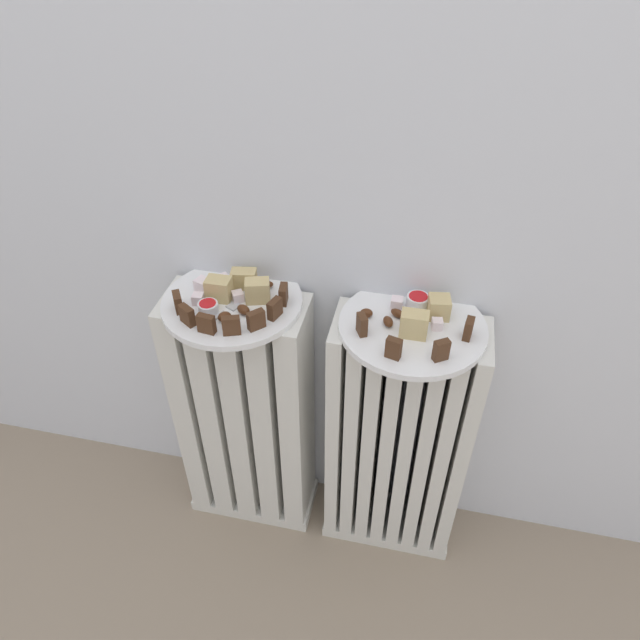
% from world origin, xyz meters
% --- Properties ---
extents(ground_plane, '(6.00, 6.00, 0.00)m').
position_xyz_m(ground_plane, '(0.00, 0.00, 0.00)').
color(ground_plane, gray).
extents(radiator_left, '(0.30, 0.14, 0.63)m').
position_xyz_m(radiator_left, '(-0.17, 0.28, 0.31)').
color(radiator_left, silver).
rests_on(radiator_left, ground_plane).
extents(radiator_right, '(0.30, 0.14, 0.63)m').
position_xyz_m(radiator_right, '(0.17, 0.28, 0.31)').
color(radiator_right, silver).
rests_on(radiator_right, ground_plane).
extents(plate_left, '(0.26, 0.26, 0.01)m').
position_xyz_m(plate_left, '(-0.17, 0.28, 0.64)').
color(plate_left, white).
rests_on(plate_left, radiator_left).
extents(plate_right, '(0.26, 0.26, 0.01)m').
position_xyz_m(plate_right, '(0.17, 0.28, 0.64)').
color(plate_right, white).
rests_on(plate_right, radiator_right).
extents(dark_cake_slice_left_0, '(0.03, 0.03, 0.04)m').
position_xyz_m(dark_cake_slice_left_0, '(-0.25, 0.23, 0.66)').
color(dark_cake_slice_left_0, '#472B19').
rests_on(dark_cake_slice_left_0, plate_left).
extents(dark_cake_slice_left_1, '(0.03, 0.03, 0.04)m').
position_xyz_m(dark_cake_slice_left_1, '(-0.22, 0.20, 0.66)').
color(dark_cake_slice_left_1, '#472B19').
rests_on(dark_cake_slice_left_1, plate_left).
extents(dark_cake_slice_left_2, '(0.03, 0.02, 0.04)m').
position_xyz_m(dark_cake_slice_left_2, '(-0.18, 0.18, 0.66)').
color(dark_cake_slice_left_2, '#472B19').
rests_on(dark_cake_slice_left_2, plate_left).
extents(dark_cake_slice_left_3, '(0.03, 0.02, 0.04)m').
position_xyz_m(dark_cake_slice_left_3, '(-0.14, 0.19, 0.66)').
color(dark_cake_slice_left_3, '#472B19').
rests_on(dark_cake_slice_left_3, plate_left).
extents(dark_cake_slice_left_4, '(0.03, 0.03, 0.04)m').
position_xyz_m(dark_cake_slice_left_4, '(-0.10, 0.21, 0.66)').
color(dark_cake_slice_left_4, '#472B19').
rests_on(dark_cake_slice_left_4, plate_left).
extents(dark_cake_slice_left_5, '(0.02, 0.03, 0.04)m').
position_xyz_m(dark_cake_slice_left_5, '(-0.08, 0.25, 0.66)').
color(dark_cake_slice_left_5, '#472B19').
rests_on(dark_cake_slice_left_5, plate_left).
extents(dark_cake_slice_left_6, '(0.02, 0.03, 0.04)m').
position_xyz_m(dark_cake_slice_left_6, '(-0.07, 0.29, 0.66)').
color(dark_cake_slice_left_6, '#472B19').
rests_on(dark_cake_slice_left_6, plate_left).
extents(marble_cake_slice_left_0, '(0.05, 0.04, 0.04)m').
position_xyz_m(marble_cake_slice_left_0, '(-0.16, 0.32, 0.66)').
color(marble_cake_slice_left_0, tan).
rests_on(marble_cake_slice_left_0, plate_left).
extents(marble_cake_slice_left_1, '(0.05, 0.03, 0.04)m').
position_xyz_m(marble_cake_slice_left_1, '(-0.19, 0.28, 0.66)').
color(marble_cake_slice_left_1, tan).
rests_on(marble_cake_slice_left_1, plate_left).
extents(marble_cake_slice_left_2, '(0.05, 0.04, 0.04)m').
position_xyz_m(marble_cake_slice_left_2, '(-0.12, 0.29, 0.66)').
color(marble_cake_slice_left_2, tan).
rests_on(marble_cake_slice_left_2, plate_left).
extents(turkish_delight_left_0, '(0.03, 0.03, 0.02)m').
position_xyz_m(turkish_delight_left_0, '(-0.20, 0.32, 0.65)').
color(turkish_delight_left_0, white).
rests_on(turkish_delight_left_0, plate_left).
extents(turkish_delight_left_1, '(0.03, 0.03, 0.03)m').
position_xyz_m(turkish_delight_left_1, '(-0.23, 0.30, 0.65)').
color(turkish_delight_left_1, white).
rests_on(turkish_delight_left_1, plate_left).
extents(turkish_delight_left_2, '(0.03, 0.03, 0.02)m').
position_xyz_m(turkish_delight_left_2, '(-0.16, 0.28, 0.65)').
color(turkish_delight_left_2, white).
rests_on(turkish_delight_left_2, plate_left).
extents(turkish_delight_left_3, '(0.02, 0.02, 0.02)m').
position_xyz_m(turkish_delight_left_3, '(-0.22, 0.26, 0.65)').
color(turkish_delight_left_3, white).
rests_on(turkish_delight_left_3, plate_left).
extents(medjool_date_left_0, '(0.03, 0.03, 0.02)m').
position_xyz_m(medjool_date_left_0, '(-0.16, 0.22, 0.65)').
color(medjool_date_left_0, '#4C2814').
rests_on(medjool_date_left_0, plate_left).
extents(medjool_date_left_1, '(0.03, 0.02, 0.01)m').
position_xyz_m(medjool_date_left_1, '(-0.12, 0.33, 0.65)').
color(medjool_date_left_1, '#4C2814').
rests_on(medjool_date_left_1, plate_left).
extents(medjool_date_left_2, '(0.03, 0.03, 0.02)m').
position_xyz_m(medjool_date_left_2, '(-0.13, 0.25, 0.65)').
color(medjool_date_left_2, '#4C2814').
rests_on(medjool_date_left_2, plate_left).
extents(jam_bowl_left, '(0.04, 0.04, 0.02)m').
position_xyz_m(jam_bowl_left, '(-0.20, 0.24, 0.65)').
color(jam_bowl_left, white).
rests_on(jam_bowl_left, plate_left).
extents(dark_cake_slice_right_0, '(0.02, 0.03, 0.04)m').
position_xyz_m(dark_cake_slice_right_0, '(0.08, 0.24, 0.66)').
color(dark_cake_slice_right_0, '#472B19').
rests_on(dark_cake_slice_right_0, plate_right).
extents(dark_cake_slice_right_1, '(0.03, 0.02, 0.04)m').
position_xyz_m(dark_cake_slice_right_1, '(0.14, 0.19, 0.66)').
color(dark_cake_slice_right_1, '#472B19').
rests_on(dark_cake_slice_right_1, plate_right).
extents(dark_cake_slice_right_2, '(0.03, 0.02, 0.04)m').
position_xyz_m(dark_cake_slice_right_2, '(0.22, 0.20, 0.66)').
color(dark_cake_slice_right_2, '#472B19').
rests_on(dark_cake_slice_right_2, plate_right).
extents(dark_cake_slice_right_3, '(0.02, 0.03, 0.04)m').
position_xyz_m(dark_cake_slice_right_3, '(0.26, 0.26, 0.66)').
color(dark_cake_slice_right_3, '#472B19').
rests_on(dark_cake_slice_right_3, plate_right).
extents(marble_cake_slice_right_0, '(0.05, 0.03, 0.05)m').
position_xyz_m(marble_cake_slice_right_0, '(0.17, 0.25, 0.67)').
color(marble_cake_slice_right_0, tan).
rests_on(marble_cake_slice_right_0, plate_right).
extents(marble_cake_slice_right_1, '(0.04, 0.04, 0.04)m').
position_xyz_m(marble_cake_slice_right_1, '(0.21, 0.31, 0.66)').
color(marble_cake_slice_right_1, tan).
rests_on(marble_cake_slice_right_1, plate_right).
extents(turkish_delight_right_0, '(0.02, 0.02, 0.02)m').
position_xyz_m(turkish_delight_right_0, '(0.13, 0.32, 0.65)').
color(turkish_delight_right_0, white).
rests_on(turkish_delight_right_0, plate_right).
extents(turkish_delight_right_1, '(0.02, 0.02, 0.02)m').
position_xyz_m(turkish_delight_right_1, '(0.21, 0.28, 0.65)').
color(turkish_delight_right_1, white).
rests_on(turkish_delight_right_1, plate_right).
extents(medjool_date_right_0, '(0.02, 0.02, 0.02)m').
position_xyz_m(medjool_date_right_0, '(0.08, 0.28, 0.65)').
color(medjool_date_right_0, '#4C2814').
rests_on(medjool_date_right_0, plate_right).
extents(medjool_date_right_1, '(0.03, 0.03, 0.02)m').
position_xyz_m(medjool_date_right_1, '(0.14, 0.29, 0.65)').
color(medjool_date_right_1, '#4C2814').
rests_on(medjool_date_right_1, plate_right).
extents(medjool_date_right_2, '(0.03, 0.03, 0.02)m').
position_xyz_m(medjool_date_right_2, '(0.13, 0.27, 0.65)').
color(medjool_date_right_2, '#4C2814').
rests_on(medjool_date_right_2, plate_right).
extents(jam_bowl_right, '(0.04, 0.04, 0.02)m').
position_xyz_m(jam_bowl_right, '(0.17, 0.33, 0.66)').
color(jam_bowl_right, white).
rests_on(jam_bowl_right, plate_right).
extents(fork, '(0.05, 0.08, 0.00)m').
position_xyz_m(fork, '(-0.17, 0.24, 0.64)').
color(fork, '#B7B7BC').
rests_on(fork, plate_left).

